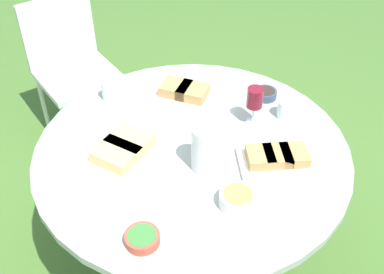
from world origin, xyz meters
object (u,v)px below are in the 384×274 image
at_px(chair_near_left, 71,60).
at_px(wine_glass, 255,99).
at_px(water_pitcher, 204,148).
at_px(dining_table, 192,164).

distance_m(chair_near_left, wine_glass, 1.36).
relative_size(chair_near_left, water_pitcher, 4.55).
height_order(dining_table, chair_near_left, chair_near_left).
distance_m(dining_table, water_pitcher, 0.23).
bearing_deg(chair_near_left, water_pitcher, -122.74).
relative_size(dining_table, wine_glass, 7.22).
xyz_separation_m(dining_table, chair_near_left, (0.66, 1.07, -0.11)).
height_order(water_pitcher, wine_glass, water_pitcher).
height_order(dining_table, wine_glass, wine_glass).
relative_size(chair_near_left, wine_glass, 4.91).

